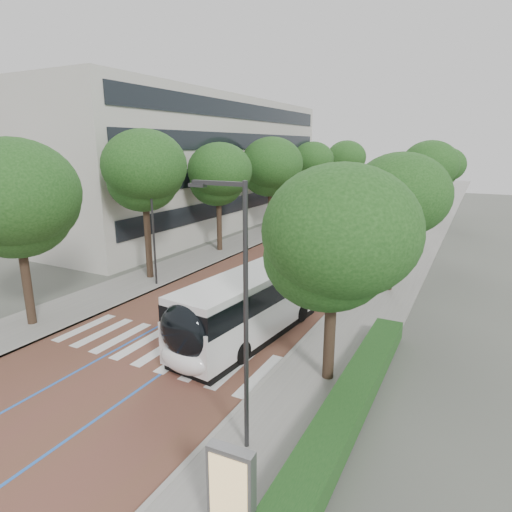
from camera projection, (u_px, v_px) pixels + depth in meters
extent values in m
plane|color=#51544C|center=(144.00, 357.00, 18.70)|extent=(160.00, 160.00, 0.00)
cube|color=brown|center=(366.00, 220.00, 52.97)|extent=(11.00, 140.00, 0.02)
cube|color=gray|center=(309.00, 215.00, 56.33)|extent=(4.00, 140.00, 0.12)
cube|color=gray|center=(431.00, 225.00, 49.58)|extent=(4.00, 140.00, 0.12)
cube|color=gray|center=(323.00, 216.00, 55.48)|extent=(0.20, 140.00, 0.14)
cube|color=gray|center=(414.00, 223.00, 50.44)|extent=(0.20, 140.00, 0.14)
cube|color=silver|center=(85.00, 327.00, 21.71)|extent=(0.55, 3.60, 0.01)
cube|color=silver|center=(103.00, 332.00, 21.15)|extent=(0.55, 3.60, 0.01)
cube|color=silver|center=(122.00, 337.00, 20.59)|extent=(0.55, 3.60, 0.01)
cube|color=silver|center=(142.00, 343.00, 20.03)|extent=(0.55, 3.60, 0.01)
cube|color=silver|center=(162.00, 349.00, 19.46)|extent=(0.55, 3.60, 0.01)
cube|color=silver|center=(185.00, 355.00, 18.90)|extent=(0.55, 3.60, 0.01)
cube|color=silver|center=(208.00, 361.00, 18.34)|extent=(0.55, 3.60, 0.01)
cube|color=silver|center=(233.00, 368.00, 17.78)|extent=(0.55, 3.60, 0.01)
cube|color=silver|center=(260.00, 375.00, 17.21)|extent=(0.55, 3.60, 0.01)
cube|color=blue|center=(354.00, 219.00, 53.69)|extent=(0.12, 126.00, 0.01)
cube|color=blue|center=(379.00, 221.00, 52.25)|extent=(0.12, 126.00, 0.01)
cube|color=#A09D94|center=(177.00, 163.00, 49.71)|extent=(18.00, 40.00, 14.00)
cube|color=black|center=(246.00, 202.00, 46.64)|extent=(0.12, 38.00, 1.60)
cube|color=black|center=(245.00, 172.00, 45.84)|extent=(0.12, 38.00, 1.60)
cube|color=black|center=(245.00, 141.00, 45.03)|extent=(0.12, 38.00, 1.60)
cube|color=black|center=(245.00, 111.00, 44.27)|extent=(0.12, 38.00, 1.60)
cube|color=#174318|center=(349.00, 404.00, 14.48)|extent=(1.20, 14.00, 0.80)
cylinder|color=#303032|center=(246.00, 324.00, 12.03)|extent=(0.14, 0.14, 8.00)
cube|color=#303032|center=(219.00, 183.00, 11.41)|extent=(1.70, 0.12, 0.12)
cube|color=#303032|center=(197.00, 185.00, 11.75)|extent=(0.50, 0.20, 0.10)
cylinder|color=#303032|center=(401.00, 209.00, 33.45)|extent=(0.14, 0.14, 8.00)
cube|color=#303032|center=(394.00, 158.00, 32.83)|extent=(1.70, 0.12, 0.12)
cube|color=#303032|center=(385.00, 159.00, 33.17)|extent=(0.50, 0.20, 0.10)
cylinder|color=#303032|center=(153.00, 224.00, 27.27)|extent=(0.14, 0.14, 8.00)
cylinder|color=black|center=(27.00, 284.00, 21.52)|extent=(0.44, 0.44, 4.43)
ellipsoid|color=#183F14|center=(16.00, 205.00, 20.51)|extent=(6.04, 6.04, 5.13)
cylinder|color=black|center=(148.00, 243.00, 29.15)|extent=(0.44, 0.44, 5.06)
ellipsoid|color=#183F14|center=(144.00, 175.00, 28.00)|extent=(5.48, 5.48, 4.65)
cylinder|color=black|center=(219.00, 226.00, 36.93)|extent=(0.44, 0.44, 4.53)
ellipsoid|color=#183F14|center=(218.00, 177.00, 35.90)|extent=(5.38, 5.38, 4.57)
cylinder|color=black|center=(270.00, 210.00, 45.48)|extent=(0.44, 0.44, 4.64)
ellipsoid|color=#183F14|center=(270.00, 170.00, 44.42)|extent=(6.41, 6.41, 5.45)
cylinder|color=black|center=(310.00, 198.00, 55.76)|extent=(0.44, 0.44, 4.71)
ellipsoid|color=#183F14|center=(311.00, 164.00, 54.68)|extent=(5.24, 5.24, 4.46)
cylinder|color=black|center=(343.00, 188.00, 68.62)|extent=(0.44, 0.44, 4.64)
ellipsoid|color=#183F14|center=(345.00, 161.00, 67.55)|extent=(6.09, 6.09, 5.18)
cylinder|color=black|center=(330.00, 334.00, 16.46)|extent=(0.44, 0.44, 3.88)
ellipsoid|color=#183F14|center=(334.00, 245.00, 15.57)|extent=(5.66, 5.66, 4.81)
cylinder|color=black|center=(390.00, 261.00, 26.74)|extent=(0.44, 0.44, 3.95)
ellipsoid|color=#183F14|center=(395.00, 204.00, 25.83)|extent=(5.88, 5.88, 4.99)
cylinder|color=black|center=(421.00, 220.00, 38.62)|extent=(0.44, 0.44, 4.81)
ellipsoid|color=#183F14|center=(426.00, 171.00, 37.52)|extent=(4.86, 4.86, 4.13)
cylinder|color=black|center=(438.00, 203.00, 52.39)|extent=(0.44, 0.44, 4.35)
ellipsoid|color=#183F14|center=(442.00, 170.00, 51.39)|extent=(4.82, 4.82, 4.10)
cylinder|color=black|center=(301.00, 276.00, 24.35)|extent=(2.38, 1.13, 2.30)
cube|color=white|center=(250.00, 313.00, 20.34)|extent=(3.44, 9.57, 1.82)
cube|color=black|center=(250.00, 290.00, 20.05)|extent=(3.46, 9.38, 0.97)
cube|color=silver|center=(250.00, 277.00, 19.89)|extent=(3.37, 9.37, 0.31)
cube|color=black|center=(250.00, 334.00, 20.61)|extent=(3.35, 9.19, 0.35)
cube|color=white|center=(331.00, 267.00, 27.96)|extent=(3.27, 7.95, 1.82)
cube|color=black|center=(332.00, 250.00, 27.68)|extent=(3.30, 7.80, 0.97)
cube|color=silver|center=(332.00, 241.00, 27.51)|extent=(3.21, 7.79, 0.31)
cube|color=black|center=(331.00, 283.00, 28.24)|extent=(3.19, 7.64, 0.35)
ellipsoid|color=black|center=(184.00, 332.00, 16.50)|extent=(2.45, 1.33, 2.28)
ellipsoid|color=white|center=(184.00, 359.00, 16.75)|extent=(2.44, 1.23, 1.14)
cylinder|color=black|center=(201.00, 339.00, 19.30)|extent=(0.40, 1.03, 1.00)
cylinder|color=black|center=(242.00, 352.00, 18.09)|extent=(0.40, 1.03, 1.00)
cylinder|color=black|center=(326.00, 270.00, 30.11)|extent=(0.40, 1.03, 1.00)
cylinder|color=black|center=(356.00, 275.00, 28.90)|extent=(0.40, 1.03, 1.00)
cylinder|color=black|center=(265.00, 304.00, 23.62)|extent=(0.40, 1.03, 1.00)
cylinder|color=black|center=(301.00, 312.00, 22.41)|extent=(0.40, 1.03, 1.00)
cube|color=white|center=(352.00, 233.00, 38.62)|extent=(2.92, 12.08, 1.82)
cube|color=black|center=(353.00, 221.00, 38.33)|extent=(2.96, 11.84, 0.97)
cube|color=silver|center=(354.00, 214.00, 38.17)|extent=(2.87, 11.84, 0.31)
cube|color=black|center=(352.00, 245.00, 38.89)|extent=(2.86, 11.60, 0.35)
ellipsoid|color=black|center=(335.00, 238.00, 33.33)|extent=(2.39, 1.18, 2.28)
ellipsoid|color=white|center=(334.00, 252.00, 33.57)|extent=(2.38, 1.08, 1.14)
cylinder|color=black|center=(329.00, 249.00, 36.15)|extent=(0.34, 1.01, 1.00)
cylinder|color=black|center=(355.00, 252.00, 35.20)|extent=(0.34, 1.01, 1.00)
cylinder|color=black|center=(350.00, 233.00, 42.60)|extent=(0.34, 1.01, 1.00)
cylinder|color=black|center=(373.00, 235.00, 41.65)|extent=(0.34, 1.01, 1.00)
cube|color=white|center=(387.00, 214.00, 49.59)|extent=(2.63, 12.03, 1.82)
cube|color=black|center=(388.00, 204.00, 49.30)|extent=(2.66, 11.79, 0.97)
cube|color=silver|center=(388.00, 199.00, 49.14)|extent=(2.57, 11.78, 0.31)
cube|color=black|center=(386.00, 223.00, 49.86)|extent=(2.57, 11.55, 0.35)
ellipsoid|color=black|center=(376.00, 215.00, 44.42)|extent=(2.36, 1.12, 2.28)
ellipsoid|color=white|center=(375.00, 225.00, 44.66)|extent=(2.36, 1.02, 1.14)
cylinder|color=black|center=(369.00, 224.00, 47.23)|extent=(0.31, 1.00, 1.00)
cylinder|color=black|center=(390.00, 226.00, 46.20)|extent=(0.31, 1.00, 1.00)
cylinder|color=black|center=(384.00, 215.00, 53.54)|extent=(0.31, 1.00, 1.00)
cylinder|color=black|center=(403.00, 216.00, 52.50)|extent=(0.31, 1.00, 1.00)
cube|color=white|center=(403.00, 202.00, 60.26)|extent=(2.55, 12.01, 1.82)
cube|color=black|center=(404.00, 194.00, 59.98)|extent=(2.59, 11.77, 0.97)
cube|color=silver|center=(404.00, 189.00, 59.81)|extent=(2.50, 11.77, 0.31)
cube|color=black|center=(402.00, 209.00, 60.54)|extent=(2.50, 11.53, 0.35)
ellipsoid|color=black|center=(396.00, 201.00, 55.05)|extent=(2.35, 1.11, 2.28)
ellipsoid|color=white|center=(395.00, 210.00, 55.30)|extent=(2.35, 1.01, 1.14)
cylinder|color=black|center=(389.00, 210.00, 57.87)|extent=(0.30, 1.00, 1.00)
cylinder|color=black|center=(407.00, 211.00, 56.86)|extent=(0.30, 1.00, 1.00)
cylinder|color=black|center=(399.00, 203.00, 64.22)|extent=(0.30, 1.00, 1.00)
cylinder|color=black|center=(415.00, 204.00, 63.21)|extent=(0.30, 1.00, 1.00)
cube|color=white|center=(421.00, 193.00, 71.85)|extent=(3.21, 12.13, 1.82)
cube|color=black|center=(422.00, 186.00, 71.57)|extent=(3.23, 11.89, 0.97)
cube|color=silver|center=(422.00, 182.00, 71.40)|extent=(3.14, 11.88, 0.31)
cube|color=black|center=(421.00, 199.00, 72.13)|extent=(3.13, 11.64, 0.35)
ellipsoid|color=black|center=(414.00, 191.00, 66.82)|extent=(2.41, 1.24, 2.28)
ellipsoid|color=white|center=(414.00, 199.00, 67.06)|extent=(2.41, 1.14, 1.14)
cylinder|color=black|center=(409.00, 199.00, 69.63)|extent=(0.36, 1.02, 1.00)
cylinder|color=black|center=(424.00, 200.00, 68.50)|extent=(0.36, 1.02, 1.00)
cylinder|color=black|center=(418.00, 195.00, 75.76)|extent=(0.36, 1.02, 1.00)
cylinder|color=black|center=(432.00, 195.00, 74.63)|extent=(0.36, 1.02, 1.00)
cube|color=#59595B|center=(231.00, 486.00, 9.74)|extent=(1.15, 0.37, 2.01)
cube|color=tan|center=(228.00, 491.00, 9.59)|extent=(0.96, 0.07, 1.74)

